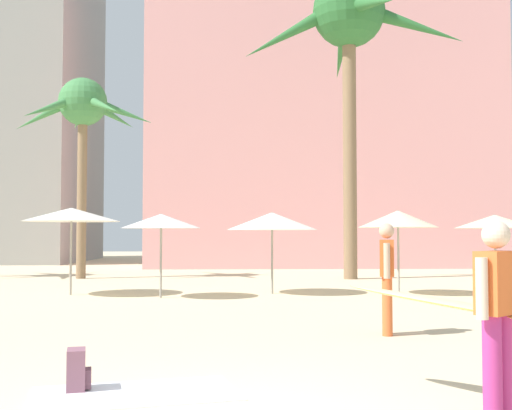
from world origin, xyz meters
TOP-DOWN VIEW (x-y plane):
  - hotel_pink at (4.87, 29.18)m, footprint 17.51×8.00m
  - palm_tree_left at (4.52, 18.22)m, footprint 8.15×8.34m
  - palm_tree_center at (-5.28, 18.95)m, footprint 5.05×4.65m
  - cafe_umbrella_0 at (7.22, 11.95)m, footprint 2.13×2.13m
  - cafe_umbrella_1 at (-1.62, 11.33)m, footprint 2.02×2.02m
  - cafe_umbrella_4 at (-4.07, 12.22)m, footprint 2.55×2.55m
  - cafe_umbrella_5 at (1.27, 12.37)m, footprint 2.46×2.46m
  - cafe_umbrella_6 at (4.61, 11.99)m, footprint 2.13×2.13m
  - beach_towel at (-0.83, 1.25)m, footprint 2.18×1.52m
  - backpack at (-1.43, 1.41)m, footprint 0.29×0.33m
  - person_mid_left at (2.37, 0.31)m, footprint 2.26×2.32m
  - person_near_left at (2.59, 4.97)m, footprint 0.31×0.61m

SIDE VIEW (x-z plane):
  - beach_towel at x=-0.83m, z-range 0.00..0.01m
  - backpack at x=-1.43m, z-range -0.01..0.41m
  - person_mid_left at x=2.37m, z-range 0.07..1.76m
  - person_near_left at x=2.59m, z-range 0.09..1.85m
  - cafe_umbrella_1 at x=-1.62m, z-range 0.87..2.98m
  - cafe_umbrella_0 at x=7.22m, z-range 0.88..3.00m
  - cafe_umbrella_5 at x=1.27m, z-range 0.86..3.05m
  - cafe_umbrella_6 at x=4.61m, z-range 0.89..3.12m
  - cafe_umbrella_4 at x=-4.07m, z-range 0.97..3.27m
  - palm_tree_center at x=-5.28m, z-range 2.41..9.80m
  - hotel_pink at x=4.87m, z-range 0.00..17.13m
  - palm_tree_left at x=4.52m, z-range 3.65..14.78m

